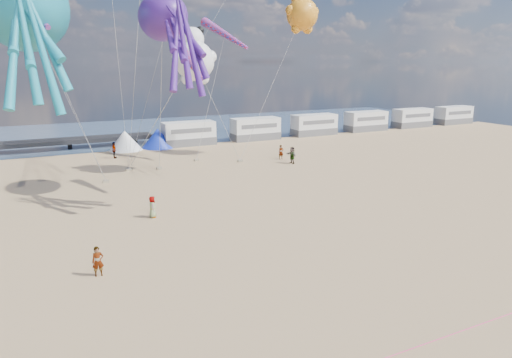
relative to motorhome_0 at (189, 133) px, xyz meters
name	(u,v)px	position (x,y,z in m)	size (l,w,h in m)	color
ground	(331,291)	(-6.00, -40.00, -1.50)	(120.00, 120.00, 0.00)	tan
water	(121,132)	(-6.00, 15.00, -1.48)	(120.00, 120.00, 0.00)	#334762
motorhome_0	(189,133)	(0.00, 0.00, 0.00)	(6.60, 2.50, 3.00)	silver
motorhome_1	(255,129)	(9.50, 0.00, 0.00)	(6.60, 2.50, 3.00)	silver
motorhome_2	(314,125)	(19.00, 0.00, 0.00)	(6.60, 2.50, 3.00)	silver
motorhome_3	(366,121)	(28.50, 0.00, 0.00)	(6.60, 2.50, 3.00)	silver
motorhome_4	(412,118)	(38.00, 0.00, 0.00)	(6.60, 2.50, 3.00)	silver
motorhome_5	(454,115)	(47.50, 0.00, 0.00)	(6.60, 2.50, 3.00)	silver
tent_white	(125,140)	(-8.00, 0.00, -0.30)	(4.00, 4.00, 2.40)	white
tent_blue	(158,138)	(-4.00, 0.00, -0.30)	(4.00, 4.00, 2.40)	#1933CC
rope_line	(409,349)	(-6.00, -45.00, -1.48)	(0.03, 0.03, 34.00)	#F2338C
standing_person	(98,261)	(-15.54, -33.57, -0.73)	(0.56, 0.37, 1.54)	tan
beachgoer_0	(152,207)	(-10.97, -25.95, -0.75)	(0.55, 0.36, 1.50)	#7F6659
beachgoer_3	(114,150)	(-10.01, -4.34, -0.59)	(1.17, 0.67, 1.82)	#7F6659
beachgoer_4	(292,155)	(6.35, -15.27, -0.62)	(1.03, 0.43, 1.76)	#7F6659
beachgoer_5	(281,152)	(6.37, -12.87, -0.71)	(1.46, 0.47, 1.57)	#7F6659
sandbag_a	(106,181)	(-12.48, -14.88, -1.39)	(0.50, 0.35, 0.22)	gray
sandbag_b	(159,168)	(-6.91, -11.80, -1.39)	(0.50, 0.35, 0.22)	gray
sandbag_c	(240,161)	(1.75, -12.17, -1.39)	(0.50, 0.35, 0.22)	gray
sandbag_d	(196,160)	(-2.31, -9.68, -1.39)	(0.50, 0.35, 0.22)	gray
sandbag_e	(129,170)	(-9.77, -11.07, -1.39)	(0.50, 0.35, 0.22)	gray
kite_octopus_teal	(25,8)	(-17.32, -14.66, 12.87)	(4.94, 11.52, 13.16)	teal
kite_octopus_purple	(163,17)	(-8.14, -20.48, 12.14)	(3.65, 8.51, 9.73)	#451D7F
kite_panda	(195,61)	(-3.82, -14.67, 8.96)	(4.37, 4.12, 6.17)	white
kite_teddy_orange	(302,14)	(9.12, -12.11, 13.75)	(4.05, 3.82, 5.72)	orange
windsock_left	(31,14)	(-16.97, -15.90, 12.38)	(1.10, 6.53, 6.53)	red
windsock_mid	(225,34)	(1.12, -10.04, 11.63)	(1.00, 6.68, 6.68)	red
windsock_right	(191,62)	(-6.17, -20.70, 8.87)	(0.90, 5.20, 5.20)	red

